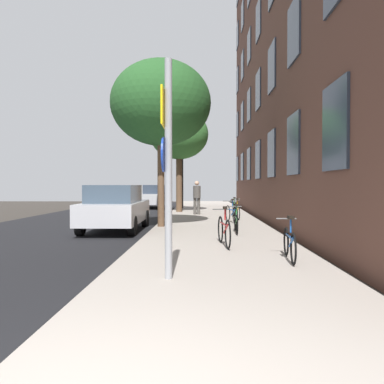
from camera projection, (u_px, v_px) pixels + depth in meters
The scene contains 17 objects.
ground_plane at pixel (132, 221), 17.51m from camera, with size 41.80×41.80×0.00m, color #332D28.
road_asphalt at pixel (86, 221), 17.56m from camera, with size 7.00×38.00×0.01m, color black.
sidewalk at pixel (210, 220), 17.42m from camera, with size 4.20×38.00×0.12m, color #9E9389.
building_facade at pixel (271, 18), 16.70m from camera, with size 0.56×27.00×17.63m.
sign_post at pixel (167, 158), 6.25m from camera, with size 0.16×0.60×3.54m.
traffic_light at pixel (181, 169), 24.87m from camera, with size 0.43×0.24×3.67m.
tree_near at pixel (161, 104), 14.09m from camera, with size 3.64×3.64×6.03m.
tree_far at pixel (179, 135), 21.87m from camera, with size 3.29×3.29×5.76m.
bicycle_0 at pixel (290, 243), 7.81m from camera, with size 0.42×1.60×0.90m.
bicycle_1 at pixel (224, 230), 9.67m from camera, with size 0.42×1.78×0.99m.
bicycle_2 at pixel (236, 222), 12.25m from camera, with size 0.42×1.64×0.92m.
bicycle_3 at pixel (231, 213), 15.64m from camera, with size 0.51×1.72×0.95m.
bicycle_4 at pixel (237, 211), 17.28m from camera, with size 0.42×1.71×0.92m.
bicycle_5 at pixel (235, 208), 19.26m from camera, with size 0.49×1.65×0.91m.
pedestrian_0 at pixel (197, 195), 19.87m from camera, with size 0.50×0.50×1.72m.
car_0 at pixel (116, 207), 13.73m from camera, with size 1.90×4.41×1.62m.
car_1 at pixel (156, 196), 27.29m from camera, with size 2.02×4.31×1.62m.
Camera 1 is at (0.71, -2.41, 1.64)m, focal length 36.41 mm.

